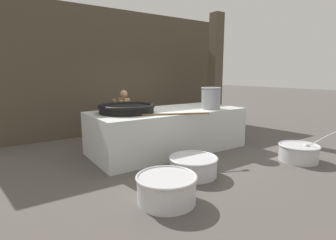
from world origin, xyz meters
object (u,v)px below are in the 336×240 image
cook (124,115)px  prep_bowl_vegetables (299,152)px  prep_bowl_extra (167,187)px  stock_pot (211,98)px  prep_bowl_meat (193,165)px  giant_wok_near (127,108)px

cook → prep_bowl_vegetables: size_ratio=1.51×
prep_bowl_vegetables → prep_bowl_extra: bearing=179.0°
stock_pot → prep_bowl_meat: bearing=-141.7°
giant_wok_near → cook: bearing=68.8°
prep_bowl_meat → prep_bowl_extra: (-1.01, -0.59, 0.03)m
prep_bowl_vegetables → cook: bearing=125.2°
stock_pot → prep_bowl_meat: stock_pot is taller
prep_bowl_vegetables → prep_bowl_meat: size_ratio=1.05×
stock_pot → prep_bowl_extra: size_ratio=0.59×
prep_bowl_meat → prep_bowl_extra: size_ratio=1.00×
stock_pot → cook: (-1.63, 1.72, -0.51)m
giant_wok_near → prep_bowl_extra: (-0.51, -2.42, -0.91)m
giant_wok_near → prep_bowl_meat: bearing=-74.6°
prep_bowl_extra → prep_bowl_vegetables: bearing=-1.0°
prep_bowl_meat → prep_bowl_extra: prep_bowl_extra is taller
giant_wok_near → prep_bowl_vegetables: giant_wok_near is taller
cook → giant_wok_near: bearing=67.1°
stock_pot → prep_bowl_extra: 3.34m
cook → prep_bowl_vegetables: (2.54, -3.61, -0.59)m
giant_wok_near → cook: size_ratio=0.88×
giant_wok_near → prep_bowl_vegetables: (2.98, -2.48, -0.93)m
giant_wok_near → prep_bowl_extra: 2.63m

